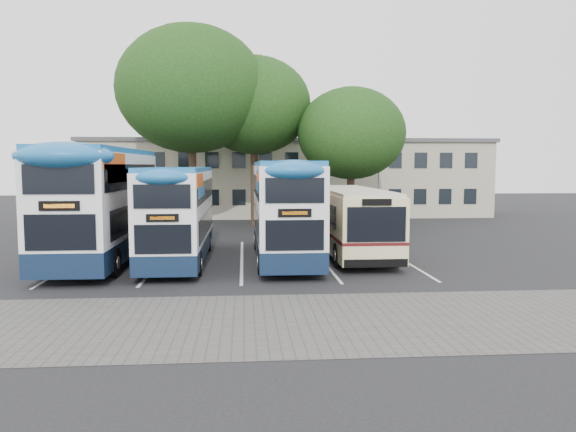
# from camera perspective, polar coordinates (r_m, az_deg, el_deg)

# --- Properties ---
(ground) EXTENTS (120.00, 120.00, 0.00)m
(ground) POSITION_cam_1_polar(r_m,az_deg,el_deg) (20.26, 5.98, -6.61)
(ground) COLOR black
(ground) RESTS_ON ground
(paving_strip) EXTENTS (40.00, 6.00, 0.01)m
(paving_strip) POSITION_cam_1_polar(r_m,az_deg,el_deg) (15.16, 1.91, -10.62)
(paving_strip) COLOR #595654
(paving_strip) RESTS_ON ground
(bay_lines) EXTENTS (14.12, 11.00, 0.01)m
(bay_lines) POSITION_cam_1_polar(r_m,az_deg,el_deg) (24.84, -4.72, -4.39)
(bay_lines) COLOR silver
(bay_lines) RESTS_ON ground
(depot_building) EXTENTS (32.40, 8.40, 6.20)m
(depot_building) POSITION_cam_1_polar(r_m,az_deg,el_deg) (46.64, -0.04, 3.99)
(depot_building) COLOR #A89F87
(depot_building) RESTS_ON ground
(lamp_post) EXTENTS (0.25, 1.05, 9.06)m
(lamp_post) POSITION_cam_1_polar(r_m,az_deg,el_deg) (40.64, 9.26, 6.47)
(lamp_post) COLOR gray
(lamp_post) RESTS_ON ground
(tree_left) EXTENTS (9.57, 9.57, 13.04)m
(tree_left) POSITION_cam_1_polar(r_m,az_deg,el_deg) (37.30, -9.78, 12.56)
(tree_left) COLOR black
(tree_left) RESTS_ON ground
(tree_mid) EXTENTS (7.70, 7.70, 11.40)m
(tree_mid) POSITION_cam_1_polar(r_m,az_deg,el_deg) (38.35, -3.49, 11.14)
(tree_mid) COLOR black
(tree_mid) RESTS_ON ground
(tree_right) EXTENTS (7.02, 7.02, 9.17)m
(tree_right) POSITION_cam_1_polar(r_m,az_deg,el_deg) (36.97, 6.44, 8.32)
(tree_right) COLOR black
(tree_right) RESTS_ON ground
(bus_dd_left) EXTENTS (2.81, 11.58, 4.83)m
(bus_dd_left) POSITION_cam_1_polar(r_m,az_deg,el_deg) (25.51, -18.24, 1.62)
(bus_dd_left) COLOR #0F1F3A
(bus_dd_left) RESTS_ON ground
(bus_dd_mid) EXTENTS (2.35, 9.70, 4.04)m
(bus_dd_mid) POSITION_cam_1_polar(r_m,az_deg,el_deg) (24.41, -11.02, 0.61)
(bus_dd_mid) COLOR #0F1F3A
(bus_dd_mid) RESTS_ON ground
(bus_dd_right) EXTENTS (2.50, 10.29, 4.29)m
(bus_dd_right) POSITION_cam_1_polar(r_m,az_deg,el_deg) (24.56, -0.41, 1.06)
(bus_dd_right) COLOR #0F1F3A
(bus_dd_right) RESTS_ON ground
(bus_single) EXTENTS (2.60, 10.20, 3.04)m
(bus_single) POSITION_cam_1_polar(r_m,az_deg,el_deg) (26.26, 6.34, -0.11)
(bus_single) COLOR #F6E6A4
(bus_single) RESTS_ON ground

